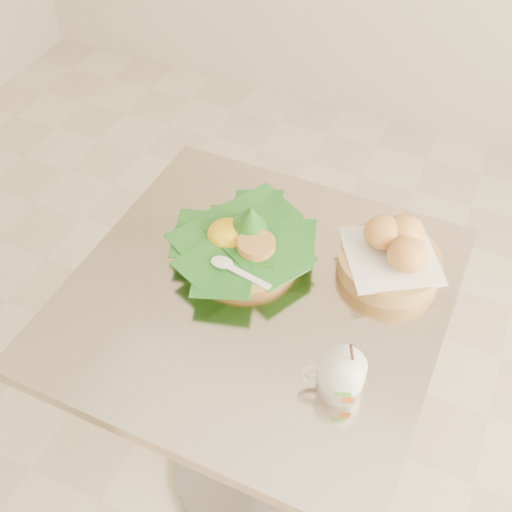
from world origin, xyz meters
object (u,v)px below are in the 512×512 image
at_px(cafe_table, 256,359).
at_px(coffee_mug, 340,375).
at_px(rice_basket, 244,239).
at_px(bread_basket, 393,254).

distance_m(cafe_table, coffee_mug, 0.36).
relative_size(rice_basket, bread_basket, 1.19).
xyz_separation_m(cafe_table, rice_basket, (-0.07, 0.09, 0.26)).
distance_m(bread_basket, coffee_mug, 0.30).
xyz_separation_m(cafe_table, coffee_mug, (0.21, -0.13, 0.26)).
height_order(cafe_table, coffee_mug, coffee_mug).
height_order(bread_basket, coffee_mug, coffee_mug).
bearing_deg(coffee_mug, bread_basket, 88.92).
xyz_separation_m(cafe_table, bread_basket, (0.21, 0.16, 0.26)).
relative_size(cafe_table, bread_basket, 3.19).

